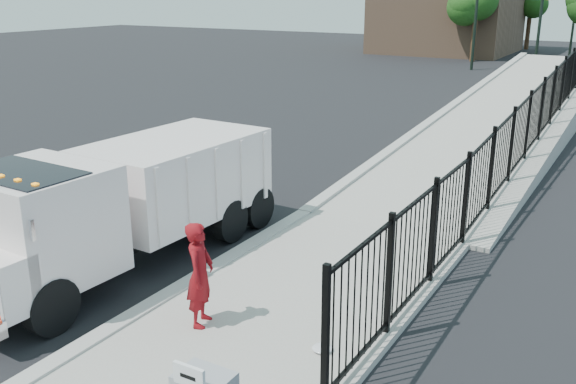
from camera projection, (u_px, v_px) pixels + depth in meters
The scene contains 12 objects.
ground at pixel (195, 285), 11.14m from camera, with size 120.00×120.00×0.00m, color black.
sidewalk at pixel (216, 370), 8.55m from camera, with size 3.55×12.00×0.12m, color #9E998E.
curb at pixel (110, 332), 9.47m from camera, with size 0.30×12.00×0.16m, color #ADAAA3.
ramp at pixel (515, 130), 23.30m from camera, with size 3.95×24.00×1.70m, color #9E998E.
iron_fence at pixel (539, 130), 19.05m from camera, with size 0.10×28.00×1.80m, color black.
truck at pixel (119, 199), 11.54m from camera, with size 2.45×6.79×2.30m.
worker at pixel (200, 274), 9.39m from camera, with size 0.59×0.38×1.61m, color maroon.
arrow_sign at pixel (189, 376), 5.97m from camera, with size 0.35×0.04×0.22m, color white.
debris at pixel (322, 348), 8.90m from camera, with size 0.30×0.30×0.07m, color silver.
tree_0 at pixel (477, 3), 43.70m from camera, with size 2.90×2.90×5.45m.
tree_2 at pixel (531, 0), 52.50m from camera, with size 2.63×2.63×5.32m.
building at pixel (449, 0), 50.47m from camera, with size 10.00×10.00×8.00m, color #8C664C.
Camera 1 is at (6.49, -7.93, 4.93)m, focal length 40.00 mm.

